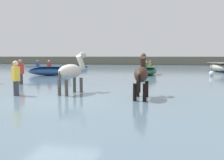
{
  "coord_description": "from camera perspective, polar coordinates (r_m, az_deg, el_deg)",
  "views": [
    {
      "loc": [
        3.63,
        -7.84,
        1.79
      ],
      "look_at": [
        1.44,
        2.07,
        0.83
      ],
      "focal_mm": 40.15,
      "sensor_mm": 36.0,
      "label": 1
    }
  ],
  "objects": [
    {
      "name": "ground_plane",
      "position": [
        8.82,
        -12.19,
        -6.42
      ],
      "size": [
        120.0,
        120.0,
        0.0
      ],
      "primitive_type": "plane",
      "color": "gray"
    },
    {
      "name": "water_surface",
      "position": [
        18.28,
        0.96,
        0.3
      ],
      "size": [
        90.0,
        90.0,
        0.33
      ],
      "primitive_type": "cube",
      "color": "slate",
      "rests_on": "ground"
    },
    {
      "name": "horse_lead_dark_bay",
      "position": [
        8.69,
        6.71,
        1.0
      ],
      "size": [
        0.47,
        1.74,
        1.9
      ],
      "color": "#382319",
      "rests_on": "ground"
    },
    {
      "name": "horse_trailing_pinto",
      "position": [
        9.87,
        -9.19,
        1.69
      ],
      "size": [
        0.8,
        1.81,
        1.96
      ],
      "color": "beige",
      "rests_on": "ground"
    },
    {
      "name": "boat_mid_outer",
      "position": [
        20.1,
        8.51,
        2.13
      ],
      "size": [
        1.24,
        3.0,
        1.13
      ],
      "color": "#337556",
      "rests_on": "water_surface"
    },
    {
      "name": "boat_mid_channel",
      "position": [
        26.1,
        23.55,
        2.68
      ],
      "size": [
        2.14,
        4.33,
        0.99
      ],
      "color": "#B2AD9E",
      "rests_on": "water_surface"
    },
    {
      "name": "boat_distant_west",
      "position": [
        19.82,
        -14.06,
        2.05
      ],
      "size": [
        3.49,
        1.94,
        1.18
      ],
      "color": "#28518E",
      "rests_on": "water_surface"
    },
    {
      "name": "boat_near_port",
      "position": [
        29.3,
        -8.38,
        3.01
      ],
      "size": [
        3.04,
        1.05,
        0.54
      ],
      "color": "#28518E",
      "rests_on": "water_surface"
    },
    {
      "name": "person_wading_mid",
      "position": [
        13.95,
        -20.07,
        1.29
      ],
      "size": [
        0.37,
        0.36,
        1.63
      ],
      "color": "#383842",
      "rests_on": "ground"
    },
    {
      "name": "person_spectator_far",
      "position": [
        9.95,
        -21.03,
        -0.27
      ],
      "size": [
        0.38,
        0.35,
        1.63
      ],
      "color": "#383842",
      "rests_on": "ground"
    },
    {
      "name": "channel_buoy",
      "position": [
        20.11,
        21.74,
        1.41
      ],
      "size": [
        0.38,
        0.38,
        0.86
      ],
      "color": "silver",
      "rests_on": "water_surface"
    },
    {
      "name": "far_shoreline",
      "position": [
        44.52,
        7.81,
        4.17
      ],
      "size": [
        80.0,
        2.4,
        1.74
      ],
      "primitive_type": "cube",
      "color": "#605B4C",
      "rests_on": "ground"
    }
  ]
}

